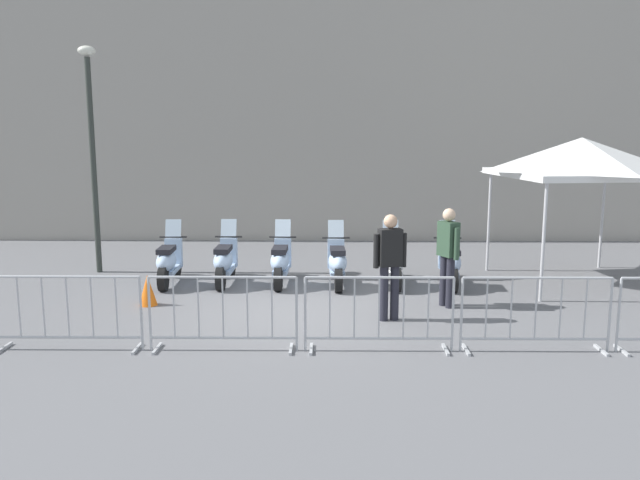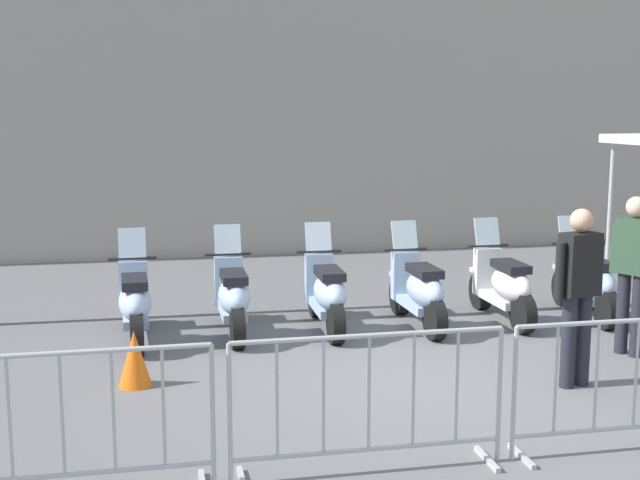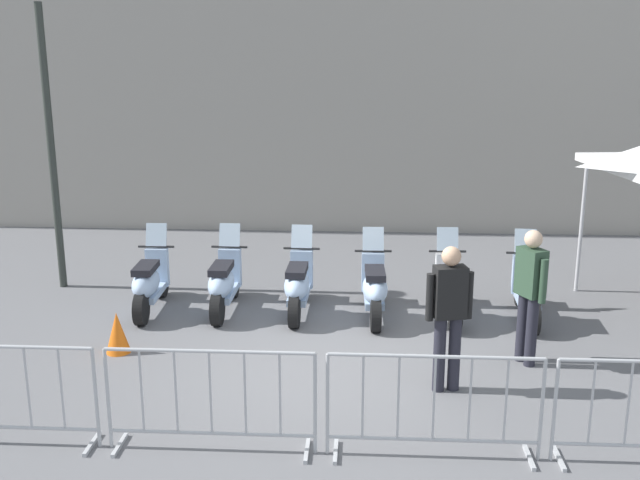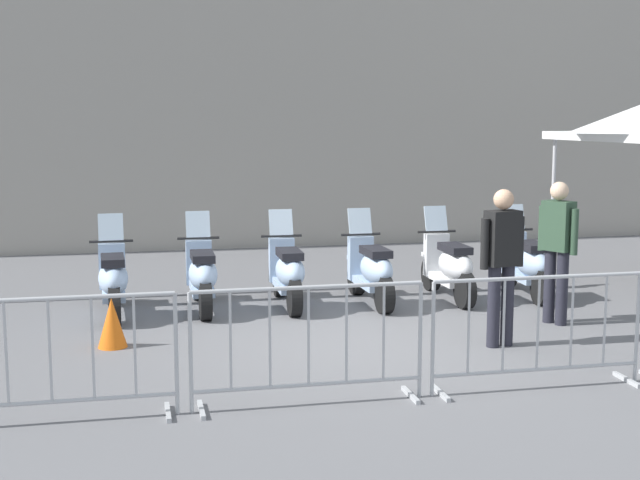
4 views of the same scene
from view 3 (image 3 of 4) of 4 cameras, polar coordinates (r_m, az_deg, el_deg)
The scene contains 13 objects.
ground_plane at distance 9.32m, azimuth 0.79°, elevation -9.93°, with size 120.00×120.00×0.00m, color slate.
motorcycle_0 at distance 11.38m, azimuth -12.99°, elevation -3.25°, with size 0.56×1.73×1.24m.
motorcycle_1 at distance 11.17m, azimuth -7.40°, elevation -3.33°, with size 0.61×1.72×1.24m.
motorcycle_2 at distance 10.99m, azimuth -1.68°, elevation -3.50°, with size 0.62×1.72×1.24m.
motorcycle_3 at distance 10.88m, azimuth 4.20°, elevation -3.74°, with size 0.56×1.73×1.24m.
motorcycle_4 at distance 11.00m, azimuth 10.04°, elevation -3.71°, with size 0.57×1.73×1.24m.
motorcycle_5 at distance 11.15m, azimuth 15.76°, elevation -3.80°, with size 0.66×1.72×1.24m.
barrier_segment_2 at distance 7.46m, azimuth -8.41°, elevation -12.20°, with size 2.06×0.67×1.07m.
barrier_segment_3 at distance 7.35m, azimuth 8.75°, elevation -12.63°, with size 2.06×0.67×1.07m.
street_lamp at distance 12.58m, azimuth -20.25°, elevation 9.54°, with size 0.36×0.36×4.77m.
officer_near_row_end at distance 9.51m, azimuth 15.85°, elevation -3.66°, with size 0.33×0.52×1.73m.
officer_mid_plaza at distance 8.55m, azimuth 9.90°, elevation -5.36°, with size 0.55×0.25×1.73m.
traffic_cone at distance 10.05m, azimuth -15.33°, elevation -6.89°, with size 0.32×0.32×0.55m, color orange.
Camera 3 is at (-0.67, -8.45, 3.86)m, focal length 41.56 mm.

